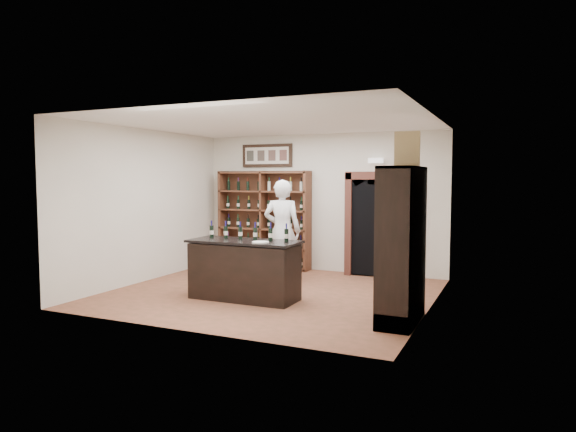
% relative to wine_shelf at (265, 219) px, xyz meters
% --- Properties ---
extents(floor, '(5.50, 5.50, 0.00)m').
position_rel_wine_shelf_xyz_m(floor, '(1.30, -2.33, -1.10)').
color(floor, brown).
rests_on(floor, ground).
extents(ceiling, '(5.50, 5.50, 0.00)m').
position_rel_wine_shelf_xyz_m(ceiling, '(1.30, -2.33, 1.90)').
color(ceiling, white).
rests_on(ceiling, wall_back).
extents(wall_back, '(5.50, 0.04, 3.00)m').
position_rel_wine_shelf_xyz_m(wall_back, '(1.30, 0.17, 0.40)').
color(wall_back, silver).
rests_on(wall_back, ground).
extents(wall_left, '(0.04, 5.00, 3.00)m').
position_rel_wine_shelf_xyz_m(wall_left, '(-1.45, -2.33, 0.40)').
color(wall_left, silver).
rests_on(wall_left, ground).
extents(wall_right, '(0.04, 5.00, 3.00)m').
position_rel_wine_shelf_xyz_m(wall_right, '(4.05, -2.33, 0.40)').
color(wall_right, silver).
rests_on(wall_right, ground).
extents(wine_shelf, '(2.20, 0.38, 2.20)m').
position_rel_wine_shelf_xyz_m(wine_shelf, '(0.00, 0.00, 0.00)').
color(wine_shelf, brown).
rests_on(wine_shelf, ground).
extents(framed_picture, '(1.25, 0.04, 0.52)m').
position_rel_wine_shelf_xyz_m(framed_picture, '(0.00, 0.14, 1.45)').
color(framed_picture, black).
rests_on(framed_picture, wall_back).
extents(arched_doorway, '(1.17, 0.35, 2.17)m').
position_rel_wine_shelf_xyz_m(arched_doorway, '(2.55, -0.00, 0.04)').
color(arched_doorway, black).
rests_on(arched_doorway, ground).
extents(emergency_light, '(0.30, 0.10, 0.10)m').
position_rel_wine_shelf_xyz_m(emergency_light, '(2.55, 0.09, 1.30)').
color(emergency_light, white).
rests_on(emergency_light, wall_back).
extents(tasting_counter, '(1.88, 0.78, 1.00)m').
position_rel_wine_shelf_xyz_m(tasting_counter, '(1.10, -2.93, -0.61)').
color(tasting_counter, black).
rests_on(tasting_counter, ground).
extents(counter_bottle_0, '(0.07, 0.07, 0.30)m').
position_rel_wine_shelf_xyz_m(counter_bottle_0, '(0.38, -2.81, 0.01)').
color(counter_bottle_0, black).
rests_on(counter_bottle_0, tasting_counter).
extents(counter_bottle_1, '(0.07, 0.07, 0.30)m').
position_rel_wine_shelf_xyz_m(counter_bottle_1, '(0.67, -2.81, 0.01)').
color(counter_bottle_1, black).
rests_on(counter_bottle_1, tasting_counter).
extents(counter_bottle_2, '(0.07, 0.07, 0.30)m').
position_rel_wine_shelf_xyz_m(counter_bottle_2, '(0.96, -2.81, 0.01)').
color(counter_bottle_2, black).
rests_on(counter_bottle_2, tasting_counter).
extents(counter_bottle_3, '(0.07, 0.07, 0.30)m').
position_rel_wine_shelf_xyz_m(counter_bottle_3, '(1.24, -2.81, 0.01)').
color(counter_bottle_3, black).
rests_on(counter_bottle_3, tasting_counter).
extents(counter_bottle_4, '(0.07, 0.07, 0.30)m').
position_rel_wine_shelf_xyz_m(counter_bottle_4, '(1.53, -2.81, 0.01)').
color(counter_bottle_4, black).
rests_on(counter_bottle_4, tasting_counter).
extents(counter_bottle_5, '(0.07, 0.07, 0.30)m').
position_rel_wine_shelf_xyz_m(counter_bottle_5, '(1.82, -2.81, 0.01)').
color(counter_bottle_5, black).
rests_on(counter_bottle_5, tasting_counter).
extents(side_cabinet, '(0.48, 1.20, 2.20)m').
position_rel_wine_shelf_xyz_m(side_cabinet, '(3.82, -3.23, -0.35)').
color(side_cabinet, black).
rests_on(side_cabinet, ground).
extents(shopkeeper, '(0.82, 0.62, 2.01)m').
position_rel_wine_shelf_xyz_m(shopkeeper, '(1.06, -1.34, -0.10)').
color(shopkeeper, white).
rests_on(shopkeeper, ground).
extents(plate, '(0.27, 0.27, 0.02)m').
position_rel_wine_shelf_xyz_m(plate, '(1.51, -3.14, -0.09)').
color(plate, beige).
rests_on(plate, tasting_counter).
extents(wine_crate, '(0.37, 0.18, 0.50)m').
position_rel_wine_shelf_xyz_m(wine_crate, '(3.80, -2.99, 1.35)').
color(wine_crate, tan).
rests_on(wine_crate, side_cabinet).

